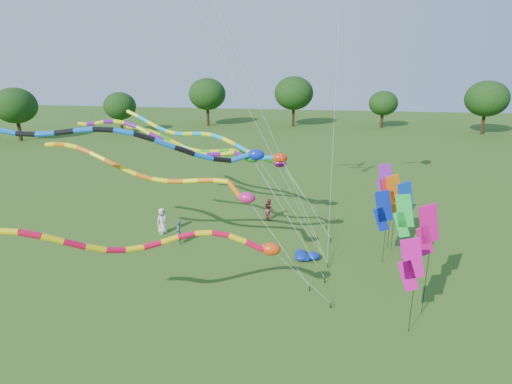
# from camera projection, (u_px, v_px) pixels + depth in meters

# --- Properties ---
(ground) EXTENTS (160.00, 160.00, 0.00)m
(ground) POSITION_uv_depth(u_px,v_px,m) (276.00, 302.00, 21.01)
(ground) COLOR #295115
(ground) RESTS_ON ground
(tree_ring) EXTENTS (116.39, 114.93, 9.57)m
(tree_ring) POSITION_uv_depth(u_px,v_px,m) (377.00, 262.00, 13.20)
(tree_ring) COLOR #382314
(tree_ring) RESTS_ON ground
(tube_kite_red) EXTENTS (12.23, 5.28, 6.05)m
(tube_kite_red) POSITION_uv_depth(u_px,v_px,m) (182.00, 243.00, 17.90)
(tube_kite_red) COLOR black
(tube_kite_red) RESTS_ON ground
(tube_kite_orange) EXTENTS (15.44, 3.12, 7.46)m
(tube_kite_orange) POSITION_uv_depth(u_px,v_px,m) (164.00, 175.00, 22.98)
(tube_kite_orange) COLOR black
(tube_kite_orange) RESTS_ON ground
(tube_kite_purple) EXTENTS (14.45, 2.85, 8.79)m
(tube_kite_purple) POSITION_uv_depth(u_px,v_px,m) (179.00, 142.00, 22.99)
(tube_kite_purple) COLOR black
(tube_kite_purple) RESTS_ON ground
(tube_kite_blue) EXTENTS (16.56, 4.47, 9.18)m
(tube_kite_blue) POSITION_uv_depth(u_px,v_px,m) (153.00, 144.00, 20.84)
(tube_kite_blue) COLOR black
(tube_kite_blue) RESTS_ON ground
(tube_kite_cyan) EXTENTS (15.34, 5.40, 8.13)m
(tube_kite_cyan) POSITION_uv_depth(u_px,v_px,m) (216.00, 141.00, 29.46)
(tube_kite_cyan) COLOR black
(tube_kite_cyan) RESTS_ON ground
(tube_kite_green) EXTENTS (14.40, 1.81, 7.32)m
(tube_kite_green) POSITION_uv_depth(u_px,v_px,m) (221.00, 150.00, 29.97)
(tube_kite_green) COLOR black
(tube_kite_green) RESTS_ON ground
(banner_pole_green) EXTENTS (1.12, 0.47, 4.67)m
(banner_pole_green) POSITION_uv_depth(u_px,v_px,m) (404.00, 216.00, 22.72)
(banner_pole_green) COLOR black
(banner_pole_green) RESTS_ON ground
(banner_pole_magenta_b) EXTENTS (1.13, 0.43, 5.45)m
(banner_pole_magenta_b) POSITION_uv_depth(u_px,v_px,m) (427.00, 230.00, 18.87)
(banner_pole_magenta_b) COLOR black
(banner_pole_magenta_b) RESTS_ON ground
(banner_pole_magenta_a) EXTENTS (1.16, 0.15, 4.48)m
(banner_pole_magenta_a) POSITION_uv_depth(u_px,v_px,m) (411.00, 265.00, 17.78)
(banner_pole_magenta_a) COLOR black
(banner_pole_magenta_a) RESTS_ON ground
(banner_pole_violet) EXTENTS (1.16, 0.22, 4.77)m
(banner_pole_violet) POSITION_uv_depth(u_px,v_px,m) (385.00, 181.00, 28.64)
(banner_pole_violet) COLOR black
(banner_pole_violet) RESTS_ON ground
(banner_pole_orange) EXTENTS (1.11, 0.49, 4.95)m
(banner_pole_orange) POSITION_uv_depth(u_px,v_px,m) (393.00, 194.00, 25.38)
(banner_pole_orange) COLOR black
(banner_pole_orange) RESTS_ON ground
(banner_pole_blue_a) EXTENTS (1.16, 0.17, 4.47)m
(banner_pole_blue_a) POSITION_uv_depth(u_px,v_px,m) (383.00, 211.00, 24.02)
(banner_pole_blue_a) COLOR black
(banner_pole_blue_a) RESTS_ON ground
(banner_pole_red) EXTENTS (1.14, 0.36, 4.67)m
(banner_pole_red) POSITION_uv_depth(u_px,v_px,m) (388.00, 197.00, 25.87)
(banner_pole_red) COLOR black
(banner_pole_red) RESTS_ON ground
(banner_pole_blue_b) EXTENTS (1.11, 0.50, 4.92)m
(banner_pole_blue_b) POSITION_uv_depth(u_px,v_px,m) (404.00, 203.00, 24.04)
(banner_pole_blue_b) COLOR black
(banner_pole_blue_b) RESTS_ON ground
(blue_nylon_heap) EXTENTS (1.44, 1.20, 0.46)m
(blue_nylon_heap) POSITION_uv_depth(u_px,v_px,m) (302.00, 255.00, 25.43)
(blue_nylon_heap) COLOR #0B2696
(blue_nylon_heap) RESTS_ON ground
(person_a) EXTENTS (1.01, 1.02, 1.78)m
(person_a) POSITION_uv_depth(u_px,v_px,m) (163.00, 221.00, 28.92)
(person_a) COLOR silver
(person_a) RESTS_ON ground
(person_b) EXTENTS (0.58, 0.69, 1.60)m
(person_b) POSITION_uv_depth(u_px,v_px,m) (179.00, 232.00, 27.23)
(person_b) COLOR #3E4757
(person_b) RESTS_ON ground
(person_c) EXTENTS (0.93, 0.98, 1.60)m
(person_c) POSITION_uv_depth(u_px,v_px,m) (269.00, 209.00, 31.41)
(person_c) COLOR #9C3943
(person_c) RESTS_ON ground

